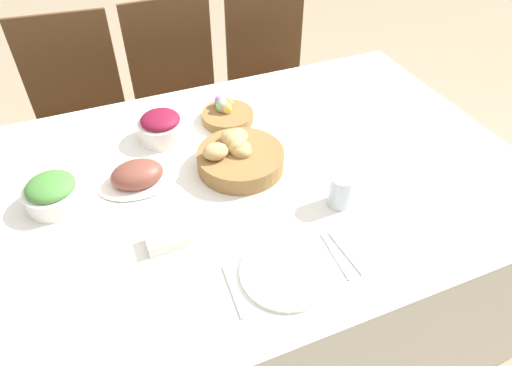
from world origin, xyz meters
The scene contains 16 objects.
ground_plane centered at (0.00, 0.00, 0.00)m, with size 12.00×12.00×0.00m, color tan.
dining_table centered at (0.00, 0.00, 0.39)m, with size 1.78×1.17×0.78m.
chair_far_right centered at (0.52, 0.95, 0.52)m, with size 0.43×0.43×0.97m.
chair_far_left centered at (-0.46, 0.95, 0.52)m, with size 0.46×0.46×0.97m.
chair_far_center centered at (0.02, 0.95, 0.52)m, with size 0.43×0.43×0.97m.
bread_basket centered at (-0.01, 0.05, 0.82)m, with size 0.28×0.28×0.11m.
egg_basket centered at (0.05, 0.32, 0.80)m, with size 0.19×0.19×0.08m.
ham_platter centered at (-0.32, 0.10, 0.80)m, with size 0.25×0.17×0.08m.
green_salad_bowl centered at (-0.56, 0.09, 0.82)m, with size 0.16×0.16×0.09m.
beet_salad_bowl centered at (-0.19, 0.29, 0.82)m, with size 0.16×0.16×0.10m.
dinner_plate centered at (-0.04, -0.39, 0.78)m, with size 0.24×0.24×0.01m.
fork centered at (-0.19, -0.39, 0.78)m, with size 0.02×0.16×0.00m.
knife centered at (0.10, -0.39, 0.78)m, with size 0.02×0.16×0.00m.
spoon centered at (0.13, -0.39, 0.78)m, with size 0.02×0.16×0.00m.
drinking_cup centered at (0.21, -0.22, 0.83)m, with size 0.07×0.07×0.10m.
butter_dish centered at (-0.30, -0.18, 0.79)m, with size 0.11×0.07×0.03m.
Camera 1 is at (-0.38, -1.02, 1.71)m, focal length 32.00 mm.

